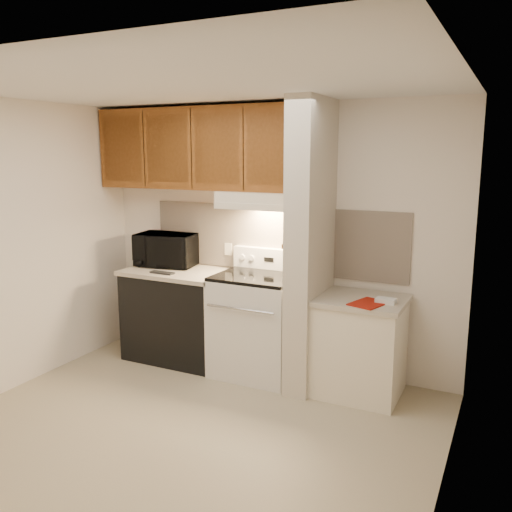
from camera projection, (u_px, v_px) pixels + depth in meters
The scene contains 50 objects.
floor at pixel (191, 428), 4.10m from camera, with size 3.60×3.60×0.00m, color tan.
ceiling at pixel (183, 85), 3.63m from camera, with size 3.60×3.60×0.00m, color white.
wall_back at pixel (273, 237), 5.19m from camera, with size 3.60×0.02×2.50m, color white.
wall_left at pixel (10, 247), 4.64m from camera, with size 0.02×3.00×2.50m, color white.
wall_right at pixel (453, 296), 3.09m from camera, with size 0.02×3.00×2.50m, color white.
backsplash at pixel (273, 239), 5.18m from camera, with size 2.60×0.02×0.63m, color #F7DEC3.
range_body at pixel (258, 326), 5.03m from camera, with size 0.76×0.65×0.92m, color silver.
oven_window at pixel (242, 332), 4.75m from camera, with size 0.50×0.01×0.30m, color black.
oven_handle at pixel (240, 309), 4.67m from camera, with size 0.02×0.02×0.65m, color silver.
cooktop at pixel (258, 277), 4.94m from camera, with size 0.74×0.64×0.03m, color black.
range_backguard at pixel (271, 259), 5.17m from camera, with size 0.76×0.08×0.20m, color silver.
range_display at pixel (269, 260), 5.14m from camera, with size 0.10×0.01×0.04m, color black.
range_knob_left_outer at pixel (242, 257), 5.26m from camera, with size 0.05×0.05×0.02m, color silver.
range_knob_left_inner at pixel (252, 258), 5.21m from camera, with size 0.05×0.05×0.02m, color silver.
range_knob_right_inner at pixel (286, 261), 5.06m from camera, with size 0.05×0.05×0.02m, color silver.
range_knob_right_outer at pixel (296, 262), 5.01m from camera, with size 0.05×0.05×0.02m, color silver.
dishwasher_front at pixel (179, 316), 5.43m from camera, with size 1.00×0.63×0.87m, color black.
left_countertop at pixel (178, 272), 5.34m from camera, with size 1.04×0.67×0.04m, color #BEB19B.
spoon_rest at pixel (162, 273), 5.18m from camera, with size 0.24×0.08×0.02m, color black.
teal_jar at pixel (180, 260), 5.58m from camera, with size 0.08×0.08×0.09m, color #1F6362.
outlet at pixel (228, 249), 5.40m from camera, with size 0.08×0.01×0.12m, color #F3E7CA.
microwave at pixel (167, 249), 5.52m from camera, with size 0.60×0.40×0.33m, color black.
partition_pillar at pixel (311, 247), 4.66m from camera, with size 0.22×0.70×2.50m, color beige.
pillar_trim at pixel (298, 240), 4.70m from camera, with size 0.01×0.70×0.04m, color brown.
knife_strip at pixel (295, 239), 4.66m from camera, with size 0.02×0.42×0.04m, color black.
knife_blade_a at pixel (287, 253), 4.55m from camera, with size 0.01×0.04×0.16m, color silver.
knife_handle_a at pixel (287, 236), 4.50m from camera, with size 0.02×0.02×0.10m, color black.
knife_blade_b at pixel (290, 253), 4.60m from camera, with size 0.01×0.04×0.18m, color silver.
knife_handle_b at pixel (291, 234), 4.58m from camera, with size 0.02×0.02×0.10m, color black.
knife_blade_c at pixel (293, 253), 4.67m from camera, with size 0.01×0.04×0.20m, color silver.
knife_handle_c at pixel (294, 233), 4.65m from camera, with size 0.02×0.02×0.10m, color black.
knife_blade_d at pixel (297, 249), 4.75m from camera, with size 0.01×0.04×0.16m, color silver.
knife_handle_d at pixel (297, 232), 4.72m from camera, with size 0.02×0.02×0.10m, color black.
knife_blade_e at pixel (301, 248), 4.84m from camera, with size 0.01×0.04×0.18m, color silver.
knife_handle_e at pixel (300, 231), 4.78m from camera, with size 0.02×0.02×0.10m, color black.
oven_mitt at pixel (303, 246), 4.87m from camera, with size 0.03×0.09×0.21m, color slate.
right_cab_base at pixel (359, 348), 4.62m from camera, with size 0.70×0.60×0.81m, color #F3E7CA.
right_countertop at pixel (361, 300), 4.54m from camera, with size 0.74×0.64×0.04m, color #BEB19B.
red_folder at pixel (368, 303), 4.36m from camera, with size 0.23×0.31×0.01m, color #951609.
white_box at pixel (386, 301), 4.38m from camera, with size 0.16×0.10×0.04m, color white.
range_hood at pixel (264, 200), 4.92m from camera, with size 0.78×0.44×0.15m, color #F3E7CA.
hood_lip at pixel (253, 207), 4.75m from camera, with size 0.78×0.04×0.06m, color #F3E7CA.
upper_cabinets at pixel (201, 149), 5.17m from camera, with size 2.18×0.33×0.77m, color brown.
cab_door_a at pixel (122, 149), 5.39m from camera, with size 0.46×0.01×0.63m, color brown.
cab_gap_a at pixel (144, 149), 5.27m from camera, with size 0.01×0.01×0.73m, color black.
cab_door_b at pixel (167, 149), 5.15m from camera, with size 0.46×0.01×0.63m, color brown.
cab_gap_b at pixel (191, 149), 5.03m from camera, with size 0.01×0.01×0.73m, color black.
cab_door_c at pixel (217, 149), 4.92m from camera, with size 0.46×0.01×0.63m, color brown.
cab_gap_c at pixel (243, 148), 4.80m from camera, with size 0.01×0.01×0.73m, color black.
cab_door_d at pixel (271, 148), 4.68m from camera, with size 0.46×0.01×0.63m, color brown.
Camera 1 is at (2.10, -3.18, 2.06)m, focal length 38.00 mm.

